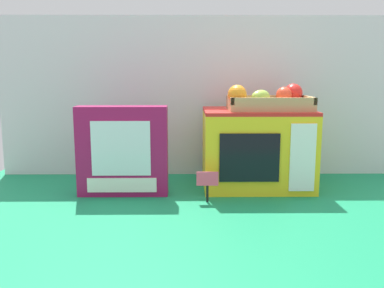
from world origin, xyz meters
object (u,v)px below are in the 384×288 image
object	(u,v)px
cookie_set_box	(123,151)
price_sign	(207,182)
food_groups_crate	(269,101)
toy_microwave	(257,149)

from	to	relation	value
cookie_set_box	price_sign	xyz separation A→B (m)	(0.28, -0.09, -0.08)
food_groups_crate	cookie_set_box	distance (m)	0.53
price_sign	cookie_set_box	bearing A→B (deg)	162.73
cookie_set_box	price_sign	size ratio (longest dim) A/B	3.02
food_groups_crate	price_sign	size ratio (longest dim) A/B	2.91
cookie_set_box	price_sign	world-z (taller)	cookie_set_box
cookie_set_box	price_sign	bearing A→B (deg)	-17.27
food_groups_crate	cookie_set_box	bearing A→B (deg)	-171.36
toy_microwave	cookie_set_box	distance (m)	0.48
food_groups_crate	price_sign	bearing A→B (deg)	-143.77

